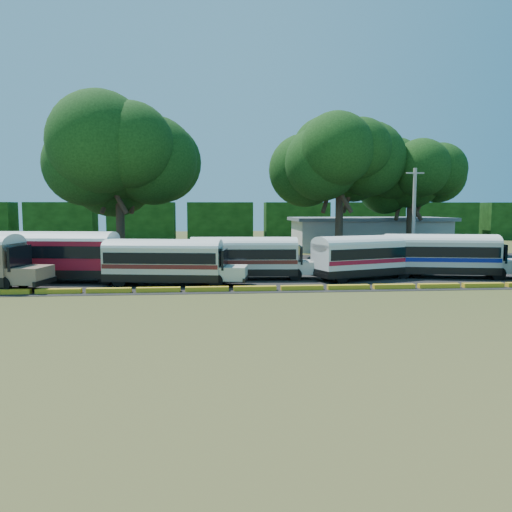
{
  "coord_description": "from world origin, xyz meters",
  "views": [
    {
      "loc": [
        -1.08,
        -29.91,
        5.24
      ],
      "look_at": [
        2.0,
        6.0,
        1.71
      ],
      "focal_mm": 35.0,
      "sensor_mm": 36.0,
      "label": 1
    }
  ],
  "objects": [
    {
      "name": "curb",
      "position": [
        -0.0,
        1.0,
        0.15
      ],
      "size": [
        53.7,
        0.45,
        0.3
      ],
      "color": "gold",
      "rests_on": "ground"
    },
    {
      "name": "bus_white_blue",
      "position": [
        15.99,
        5.72,
        1.84
      ],
      "size": [
        10.19,
        4.34,
        3.26
      ],
      "rotation": [
        0.0,
        0.0,
        -0.2
      ],
      "color": "black",
      "rests_on": "ground"
    },
    {
      "name": "treeline_backdrop",
      "position": [
        0.0,
        48.0,
        3.0
      ],
      "size": [
        130.0,
        4.0,
        6.0
      ],
      "color": "black",
      "rests_on": "ground"
    },
    {
      "name": "tree_west",
      "position": [
        -9.89,
        18.52,
        10.38
      ],
      "size": [
        11.91,
        11.91,
        14.78
      ],
      "color": "#36221B",
      "rests_on": "ground"
    },
    {
      "name": "bus_red",
      "position": [
        -12.09,
        5.97,
        2.05
      ],
      "size": [
        11.13,
        4.29,
        3.57
      ],
      "rotation": [
        0.0,
        0.0,
        -0.15
      ],
      "color": "black",
      "rests_on": "ground"
    },
    {
      "name": "asphalt_strip",
      "position": [
        1.0,
        12.0,
        0.01
      ],
      "size": [
        64.0,
        24.0,
        0.02
      ],
      "primitive_type": "cube",
      "color": "black",
      "rests_on": "ground"
    },
    {
      "name": "terminal_building",
      "position": [
        18.0,
        30.0,
        2.03
      ],
      "size": [
        19.0,
        9.0,
        4.0
      ],
      "color": "beige",
      "rests_on": "ground"
    },
    {
      "name": "ground",
      "position": [
        0.0,
        0.0,
        0.0
      ],
      "size": [
        160.0,
        160.0,
        0.0
      ],
      "primitive_type": "plane",
      "color": "#394B19",
      "rests_on": "ground"
    },
    {
      "name": "utility_pole",
      "position": [
        16.44,
        12.52,
        4.43
      ],
      "size": [
        1.6,
        0.3,
        8.63
      ],
      "color": "#99958B",
      "rests_on": "ground"
    },
    {
      "name": "bus_cream_west",
      "position": [
        -4.22,
        3.72,
        1.77
      ],
      "size": [
        9.76,
        3.83,
        3.13
      ],
      "rotation": [
        0.0,
        0.0,
        -0.16
      ],
      "color": "black",
      "rests_on": "ground"
    },
    {
      "name": "bus_cream_east",
      "position": [
        1.33,
        6.11,
        1.75
      ],
      "size": [
        9.56,
        2.92,
        3.1
      ],
      "rotation": [
        0.0,
        0.0,
        -0.06
      ],
      "color": "black",
      "rests_on": "ground"
    },
    {
      "name": "tree_east",
      "position": [
        20.86,
        24.21,
        8.57
      ],
      "size": [
        9.44,
        9.44,
        12.08
      ],
      "color": "#36221B",
      "rests_on": "ground"
    },
    {
      "name": "tree_center",
      "position": [
        11.93,
        20.92,
        10.41
      ],
      "size": [
        10.0,
        10.0,
        14.13
      ],
      "color": "#36221B",
      "rests_on": "ground"
    },
    {
      "name": "bus_white_red",
      "position": [
        10.21,
        5.46,
        1.81
      ],
      "size": [
        10.0,
        5.49,
        3.21
      ],
      "rotation": [
        0.0,
        0.0,
        0.34
      ],
      "color": "black",
      "rests_on": "ground"
    }
  ]
}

